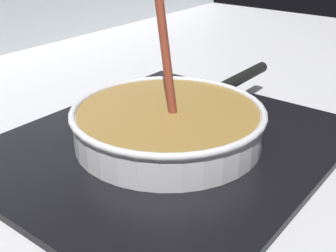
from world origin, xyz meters
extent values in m
cube|color=#B7B7BC|center=(0.00, 0.00, -0.02)|extent=(2.40, 1.60, 0.04)
cube|color=black|center=(-0.02, 0.08, 0.01)|extent=(0.56, 0.48, 0.01)
torus|color=#592D0C|center=(-0.02, 0.08, 0.02)|extent=(0.20, 0.20, 0.01)
cylinder|color=#262628|center=(0.16, 0.08, 0.01)|extent=(0.14, 0.14, 0.01)
cylinder|color=silver|center=(-0.02, 0.08, 0.04)|extent=(0.30, 0.30, 0.06)
cylinder|color=olive|center=(-0.02, 0.08, 0.04)|extent=(0.29, 0.29, 0.05)
torus|color=silver|center=(-0.02, 0.08, 0.07)|extent=(0.31, 0.31, 0.01)
cylinder|color=black|center=(0.21, 0.08, 0.06)|extent=(0.17, 0.02, 0.02)
cylinder|color=beige|center=(-0.04, 0.09, 0.06)|extent=(0.03, 0.03, 0.01)
cylinder|color=beige|center=(-0.07, 0.06, 0.06)|extent=(0.03, 0.03, 0.01)
cylinder|color=#E5CC7A|center=(-0.10, 0.03, 0.06)|extent=(0.03, 0.03, 0.01)
cylinder|color=beige|center=(-0.01, 0.07, 0.06)|extent=(0.03, 0.03, 0.01)
cylinder|color=#E5CC7A|center=(0.05, 0.06, 0.06)|extent=(0.03, 0.03, 0.01)
cylinder|color=#EDD88C|center=(-0.02, 0.03, 0.06)|extent=(0.03, 0.03, 0.01)
cylinder|color=beige|center=(0.03, 0.09, 0.06)|extent=(0.04, 0.04, 0.01)
cylinder|color=beige|center=(0.00, 0.13, 0.06)|extent=(0.03, 0.03, 0.01)
cylinder|color=maroon|center=(-0.01, 0.11, 0.19)|extent=(0.06, 0.10, 0.29)
cube|color=brown|center=(-0.03, 0.07, 0.05)|extent=(0.05, 0.05, 0.01)
camera|label=1|loc=(-0.52, -0.30, 0.34)|focal=46.43mm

